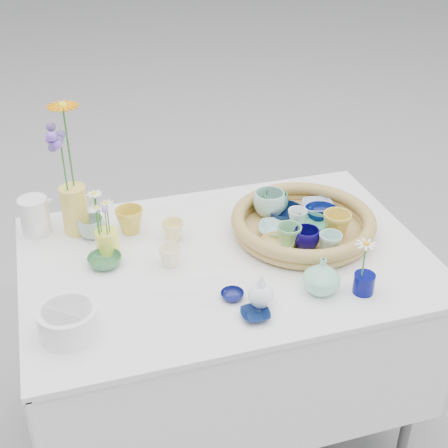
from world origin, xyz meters
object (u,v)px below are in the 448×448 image
object	(u,v)px
wicker_tray	(303,224)
tall_vase_yellow	(75,210)
display_table	(226,422)
bud_vase_seafoam	(322,275)

from	to	relation	value
wicker_tray	tall_vase_yellow	distance (m)	0.75
display_table	bud_vase_seafoam	distance (m)	0.88
bud_vase_seafoam	tall_vase_yellow	bearing A→B (deg)	140.12
bud_vase_seafoam	tall_vase_yellow	xyz separation A→B (m)	(-0.64, 0.53, 0.03)
display_table	tall_vase_yellow	size ratio (longest dim) A/B	7.68
bud_vase_seafoam	tall_vase_yellow	distance (m)	0.83
bud_vase_seafoam	tall_vase_yellow	world-z (taller)	tall_vase_yellow
display_table	bud_vase_seafoam	world-z (taller)	bud_vase_seafoam
wicker_tray	tall_vase_yellow	size ratio (longest dim) A/B	2.89
display_table	wicker_tray	size ratio (longest dim) A/B	2.66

